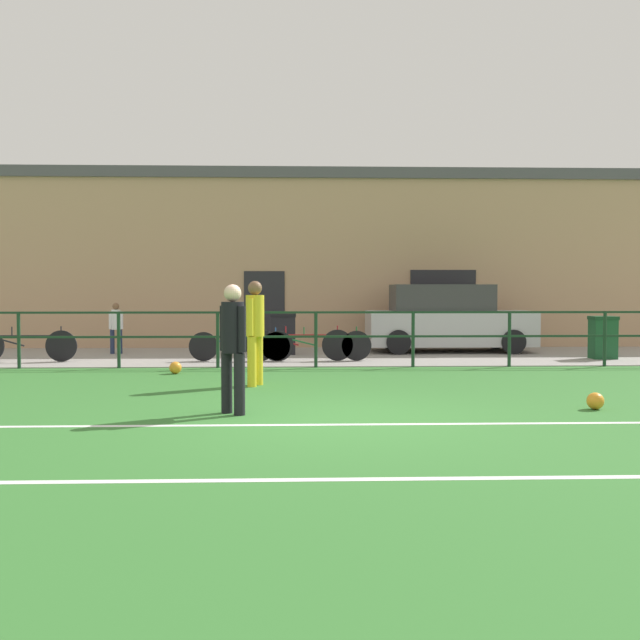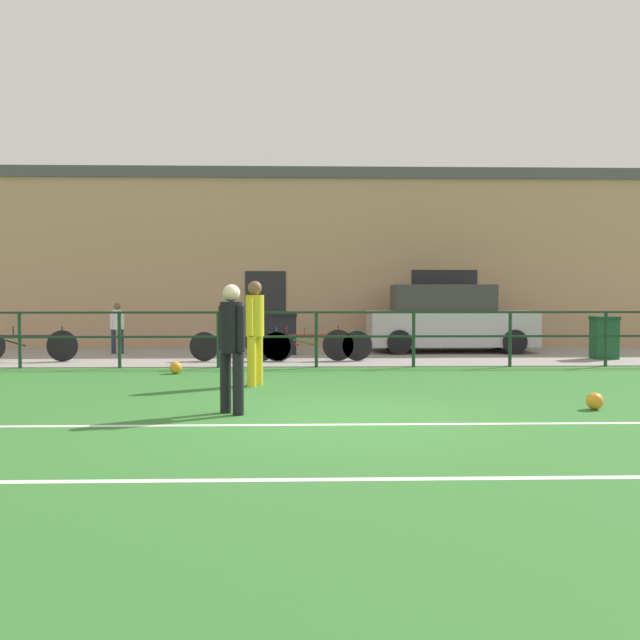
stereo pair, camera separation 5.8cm
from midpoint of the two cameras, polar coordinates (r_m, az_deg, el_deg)
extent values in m
cube|color=#33702D|center=(9.06, 0.86, -7.82)|extent=(60.00, 44.00, 0.04)
cube|color=white|center=(8.64, 0.99, -8.16)|extent=(36.00, 0.11, 0.00)
cube|color=white|center=(6.22, 2.10, -12.31)|extent=(36.00, 0.11, 0.00)
cube|color=gray|center=(17.48, -0.40, -2.82)|extent=(48.00, 5.00, 0.02)
cylinder|color=#193823|center=(15.95, -22.27, -1.45)|extent=(0.07, 0.07, 1.15)
cylinder|color=#193823|center=(15.37, -15.26, -1.50)|extent=(0.07, 0.07, 1.15)
cylinder|color=#193823|center=(15.03, -7.83, -1.52)|extent=(0.07, 0.07, 1.15)
cylinder|color=#193823|center=(14.95, -0.18, -1.52)|extent=(0.07, 0.07, 1.15)
cylinder|color=#193823|center=(15.13, 7.42, -1.49)|extent=(0.07, 0.07, 1.15)
cylinder|color=#193823|center=(15.58, 14.70, -1.44)|extent=(0.07, 0.07, 1.15)
cylinder|color=#193823|center=(16.26, 21.48, -1.37)|extent=(0.07, 0.07, 1.15)
cube|color=#193823|center=(14.92, -0.18, 0.60)|extent=(36.00, 0.04, 0.04)
cube|color=#193823|center=(14.94, -0.18, -1.30)|extent=(36.00, 0.04, 0.04)
cube|color=tan|center=(21.12, -0.63, 4.31)|extent=(28.00, 2.40, 4.62)
cube|color=#232328|center=(19.92, -4.18, 0.80)|extent=(1.10, 0.04, 2.10)
cube|color=#232328|center=(20.30, 9.75, 2.32)|extent=(1.80, 0.04, 1.10)
cube|color=#4C4C51|center=(21.35, -0.64, 10.93)|extent=(28.00, 2.56, 0.30)
cylinder|color=black|center=(9.30, -6.22, -5.00)|extent=(0.14, 0.14, 0.78)
cylinder|color=black|center=(9.49, -7.20, -4.86)|extent=(0.14, 0.14, 0.78)
cylinder|color=black|center=(9.33, -6.73, -0.57)|extent=(0.29, 0.29, 0.65)
sphere|color=beige|center=(9.32, -6.75, 2.10)|extent=(0.22, 0.22, 0.22)
cylinder|color=black|center=(9.20, -6.02, -0.72)|extent=(0.10, 0.10, 0.58)
cylinder|color=black|center=(9.46, -7.43, -0.64)|extent=(0.10, 0.10, 0.58)
cylinder|color=gold|center=(12.24, -4.70, -3.15)|extent=(0.15, 0.15, 0.82)
cylinder|color=gold|center=(12.01, -5.22, -3.25)|extent=(0.15, 0.15, 0.82)
cylinder|color=gold|center=(12.07, -4.97, 0.34)|extent=(0.30, 0.30, 0.68)
sphere|color=brown|center=(12.07, -4.97, 2.50)|extent=(0.23, 0.23, 0.23)
cylinder|color=gold|center=(12.24, -4.60, 0.28)|extent=(0.11, 0.11, 0.61)
cylinder|color=gold|center=(11.91, -5.34, 0.22)|extent=(0.11, 0.11, 0.61)
sphere|color=orange|center=(14.09, -11.06, -3.67)|extent=(0.23, 0.23, 0.23)
sphere|color=orange|center=(10.36, 20.78, -5.94)|extent=(0.23, 0.23, 0.23)
cylinder|color=#232D4C|center=(18.65, -15.15, -1.63)|extent=(0.11, 0.11, 0.59)
cylinder|color=#232D4C|center=(18.67, -15.71, -1.64)|extent=(0.11, 0.11, 0.59)
cylinder|color=white|center=(18.63, -15.45, 0.03)|extent=(0.22, 0.22, 0.49)
sphere|color=brown|center=(18.62, -15.46, 1.04)|extent=(0.17, 0.17, 0.17)
cylinder|color=white|center=(18.62, -15.04, -0.01)|extent=(0.08, 0.08, 0.44)
cylinder|color=white|center=(18.65, -15.85, -0.01)|extent=(0.08, 0.08, 0.44)
cube|color=#B7B7BC|center=(18.86, 10.21, -0.62)|extent=(4.15, 1.66, 0.87)
cube|color=#373738|center=(18.80, 9.61, 1.72)|extent=(2.49, 1.40, 0.67)
cylinder|color=black|center=(17.85, 6.30, -1.73)|extent=(0.60, 0.18, 0.60)
cylinder|color=black|center=(18.46, 15.00, -1.66)|extent=(0.60, 0.18, 0.60)
cylinder|color=black|center=(19.43, 5.64, -1.40)|extent=(0.60, 0.18, 0.60)
cylinder|color=black|center=(19.99, 13.69, -1.35)|extent=(0.60, 0.18, 0.60)
cylinder|color=black|center=(16.95, -19.35, -1.92)|extent=(0.68, 0.04, 0.68)
cube|color=black|center=(17.19, -21.86, -1.15)|extent=(1.22, 0.04, 0.04)
cube|color=black|center=(17.33, -23.07, -1.51)|extent=(0.76, 0.03, 0.24)
cylinder|color=black|center=(17.28, -22.72, -0.82)|extent=(0.03, 0.03, 0.20)
cylinder|color=black|center=(16.93, -19.37, -0.93)|extent=(0.03, 0.03, 0.28)
cylinder|color=black|center=(16.16, -3.09, -2.03)|extent=(0.66, 0.04, 0.66)
cylinder|color=black|center=(16.21, 3.02, -2.02)|extent=(0.66, 0.04, 0.66)
cube|color=#1E6633|center=(16.15, -0.03, -1.26)|extent=(1.34, 0.04, 0.04)
cube|color=#1E6633|center=(16.15, -1.56, -1.65)|extent=(0.84, 0.03, 0.24)
cylinder|color=#1E6633|center=(16.13, -1.10, -0.91)|extent=(0.03, 0.03, 0.20)
cylinder|color=#1E6633|center=(16.19, 3.02, -1.01)|extent=(0.03, 0.03, 0.28)
cylinder|color=black|center=(16.28, -8.91, -2.06)|extent=(0.64, 0.04, 0.64)
cylinder|color=black|center=(16.16, -3.32, -2.07)|extent=(0.64, 0.04, 0.64)
cube|color=#234C99|center=(16.19, -6.13, -1.33)|extent=(1.24, 0.04, 0.04)
cube|color=#234C99|center=(16.23, -7.53, -1.69)|extent=(0.77, 0.03, 0.23)
cylinder|color=#234C99|center=(16.20, -7.11, -0.97)|extent=(0.03, 0.03, 0.20)
cylinder|color=#234C99|center=(16.14, -3.33, -1.08)|extent=(0.03, 0.03, 0.28)
cylinder|color=black|center=(16.17, -4.48, -1.98)|extent=(0.69, 0.04, 0.69)
cylinder|color=black|center=(16.18, 1.53, -1.97)|extent=(0.69, 0.04, 0.69)
cube|color=maroon|center=(16.14, -1.48, -1.19)|extent=(1.32, 0.04, 0.04)
cube|color=maroon|center=(16.15, -2.98, -1.59)|extent=(0.83, 0.03, 0.25)
cylinder|color=maroon|center=(16.13, -2.53, -0.83)|extent=(0.03, 0.03, 0.20)
cylinder|color=maroon|center=(16.16, 1.53, -0.93)|extent=(0.03, 0.03, 0.28)
cube|color=#194C28|center=(17.84, 21.37, -1.41)|extent=(0.53, 0.44, 0.89)
cube|color=#143D20|center=(17.82, 21.39, 0.15)|extent=(0.56, 0.47, 0.08)
cube|color=black|center=(17.85, -2.70, -1.22)|extent=(0.58, 0.49, 0.91)
cube|color=black|center=(17.83, -2.70, 0.37)|extent=(0.61, 0.52, 0.08)
camera|label=1|loc=(0.03, -89.87, 0.01)|focal=41.05mm
camera|label=2|loc=(0.03, 90.13, -0.01)|focal=41.05mm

